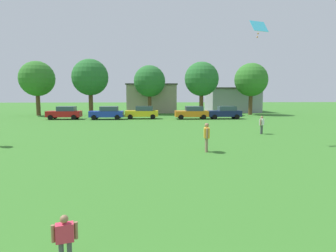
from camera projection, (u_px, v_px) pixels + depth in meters
The scene contains 17 objects.
ground_plane at pixel (116, 125), 31.59m from camera, with size 160.00×160.00×0.00m, color #387528.
child_kite_flyer at pixel (65, 236), 5.67m from camera, with size 0.47×0.28×1.03m.
adult_bystander at pixel (207, 135), 16.88m from camera, with size 0.37×0.79×1.66m.
bystander_near_trees at pixel (262, 123), 24.40m from camera, with size 0.52×0.58×1.49m.
kite at pixel (259, 27), 19.35m from camera, with size 1.29×0.90×1.11m.
parked_car_red_0 at pixel (65, 113), 38.27m from camera, with size 4.30×2.02×1.68m.
parked_car_blue_1 at pixel (107, 113), 38.16m from camera, with size 4.30×2.02×1.68m.
parked_car_yellow_2 at pixel (142, 112), 39.05m from camera, with size 4.30×2.02×1.68m.
parked_car_orange_3 at pixel (192, 112), 38.70m from camera, with size 4.30×2.02×1.68m.
parked_car_navy_4 at pixel (225, 112), 38.94m from camera, with size 4.30×2.02×1.68m.
tree_far_left at pixel (37, 79), 44.36m from camera, with size 5.26×5.26×8.19m.
tree_left at pixel (90, 77), 44.39m from camera, with size 5.46×5.46×8.51m.
tree_center at pixel (150, 81), 47.03m from camera, with size 5.01×5.01×7.81m.
tree_right at pixel (202, 79), 45.44m from camera, with size 5.26×5.26×8.20m.
tree_far_right at pixel (251, 80), 46.05m from camera, with size 5.17×5.17×8.06m.
house_left at pixel (232, 100), 54.01m from camera, with size 8.99×8.02×4.38m.
house_right at pixel (152, 98), 53.14m from camera, with size 8.74×8.03×5.03m.
Camera 1 is at (3.79, -1.68, 3.34)m, focal length 31.57 mm.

